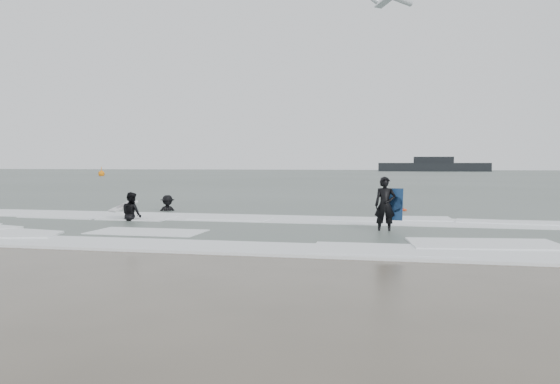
% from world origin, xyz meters
% --- Properties ---
extents(ground, '(320.00, 320.00, 0.00)m').
position_xyz_m(ground, '(0.00, 0.00, 0.00)').
color(ground, brown).
rests_on(ground, ground).
extents(sea, '(320.00, 320.00, 0.00)m').
position_xyz_m(sea, '(0.00, 80.00, 0.06)').
color(sea, '#47544C').
rests_on(sea, ground).
extents(surfer_centre, '(0.66, 0.47, 1.70)m').
position_xyz_m(surfer_centre, '(3.59, 3.32, 0.00)').
color(surfer_centre, black).
rests_on(surfer_centre, ground).
extents(surfer_wading, '(1.00, 0.95, 1.62)m').
position_xyz_m(surfer_wading, '(-5.28, 4.49, 0.00)').
color(surfer_wading, black).
rests_on(surfer_wading, ground).
extents(surfer_breaker, '(1.18, 1.06, 1.58)m').
position_xyz_m(surfer_breaker, '(-5.65, 8.32, 0.00)').
color(surfer_breaker, black).
rests_on(surfer_breaker, ground).
extents(surfer_right_near, '(1.12, 0.76, 1.77)m').
position_xyz_m(surfer_right_near, '(3.42, 10.84, 0.00)').
color(surfer_right_near, black).
rests_on(surfer_right_near, ground).
extents(surfer_right_far, '(0.90, 0.78, 1.55)m').
position_xyz_m(surfer_right_far, '(3.79, 9.14, 0.00)').
color(surfer_right_far, black).
rests_on(surfer_right_far, ground).
extents(surf_foam, '(30.03, 9.06, 0.09)m').
position_xyz_m(surf_foam, '(0.00, 3.70, 0.04)').
color(surf_foam, white).
rests_on(surf_foam, ground).
extents(bodyboards, '(10.41, 8.03, 1.25)m').
position_xyz_m(bodyboards, '(0.66, 6.36, 0.50)').
color(bodyboards, '#10274C').
rests_on(bodyboards, ground).
extents(buoy, '(1.00, 1.00, 1.65)m').
position_xyz_m(buoy, '(-43.75, 67.05, 0.42)').
color(buoy, orange).
rests_on(buoy, ground).
extents(vessel_horizon, '(27.66, 4.94, 3.75)m').
position_xyz_m(vessel_horizon, '(11.82, 132.16, 1.40)').
color(vessel_horizon, black).
rests_on(vessel_horizon, ground).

